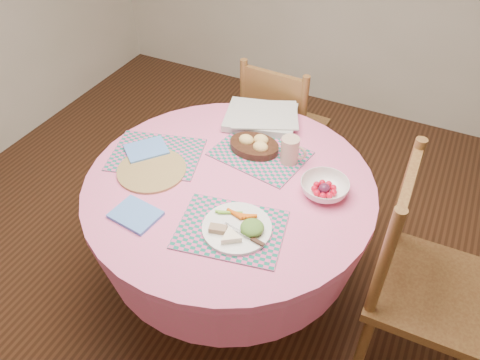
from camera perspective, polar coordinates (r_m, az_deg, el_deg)
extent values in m
plane|color=#331C0F|center=(2.54, -1.04, -12.91)|extent=(4.00, 4.00, 0.00)
cylinder|color=pink|center=(1.99, -1.29, -0.65)|extent=(1.24, 1.24, 0.04)
cone|color=pink|center=(2.11, -1.22, -4.07)|extent=(1.24, 1.24, 0.30)
cylinder|color=black|center=(2.37, -1.10, -9.82)|extent=(0.14, 0.14, 0.44)
cylinder|color=black|center=(2.52, -1.05, -12.51)|extent=(0.56, 0.56, 0.06)
cube|color=brown|center=(2.07, 22.40, -12.38)|extent=(0.47, 0.49, 0.04)
cylinder|color=brown|center=(2.41, 25.92, -13.50)|extent=(0.05, 0.05, 0.50)
cylinder|color=brown|center=(2.14, 14.75, -18.97)|extent=(0.05, 0.05, 0.50)
cylinder|color=brown|center=(2.38, 17.08, -11.09)|extent=(0.05, 0.05, 0.50)
cylinder|color=brown|center=(1.72, 17.05, -9.98)|extent=(0.05, 0.05, 0.55)
cylinder|color=brown|center=(2.00, 19.41, -1.67)|extent=(0.05, 0.05, 0.55)
cube|color=brown|center=(1.78, 19.07, -3.07)|extent=(0.04, 0.40, 0.27)
cube|color=brown|center=(2.83, 5.40, 6.26)|extent=(0.45, 0.43, 0.04)
cylinder|color=brown|center=(3.04, 9.49, 3.46)|extent=(0.04, 0.04, 0.44)
cylinder|color=brown|center=(3.14, 3.52, 5.44)|extent=(0.04, 0.04, 0.44)
cylinder|color=brown|center=(2.79, 6.93, -0.20)|extent=(0.04, 0.04, 0.44)
cylinder|color=brown|center=(2.91, 0.58, 2.07)|extent=(0.04, 0.04, 0.44)
cylinder|color=brown|center=(2.50, 7.61, 7.52)|extent=(0.04, 0.04, 0.49)
cylinder|color=brown|center=(2.62, 0.44, 9.70)|extent=(0.04, 0.04, 0.49)
cube|color=brown|center=(2.50, 4.05, 10.53)|extent=(0.35, 0.05, 0.24)
cube|color=#136B57|center=(1.78, -1.12, -6.04)|extent=(0.45, 0.37, 0.01)
cube|color=#136B57|center=(2.15, -10.15, 3.08)|extent=(0.47, 0.40, 0.01)
cube|color=#136B57|center=(2.12, 2.47, 3.24)|extent=(0.44, 0.36, 0.01)
cylinder|color=olive|center=(2.06, -10.71, 1.19)|extent=(0.30, 0.30, 0.01)
cube|color=#5384D7|center=(1.88, -12.61, -4.14)|extent=(0.20, 0.16, 0.01)
cube|color=#5384D7|center=(2.17, -11.34, 3.64)|extent=(0.22, 0.23, 0.01)
cylinder|color=white|center=(1.78, -0.38, -5.85)|extent=(0.27, 0.27, 0.01)
ellipsoid|color=#26521C|center=(1.73, 1.26, -6.15)|extent=(0.11, 0.11, 0.04)
cylinder|color=#FFEFCC|center=(1.73, -1.65, -6.74)|extent=(0.13, 0.13, 0.02)
cube|color=#89724F|center=(1.76, -2.79, -5.51)|extent=(0.07, 0.05, 0.02)
cube|color=silver|center=(1.74, -0.23, -6.47)|extent=(0.15, 0.04, 0.00)
cylinder|color=black|center=(2.13, 1.74, 4.13)|extent=(0.23, 0.23, 0.03)
ellipsoid|color=#EACB77|center=(2.12, 0.78, 5.18)|extent=(0.07, 0.06, 0.05)
ellipsoid|color=#EACB77|center=(2.13, 2.59, 5.18)|extent=(0.07, 0.06, 0.05)
ellipsoid|color=#EACB77|center=(2.08, 2.53, 4.31)|extent=(0.07, 0.06, 0.05)
cylinder|color=tan|center=(2.05, 6.10, 3.66)|extent=(0.08, 0.08, 0.12)
torus|color=tan|center=(2.04, 7.22, 3.32)|extent=(0.07, 0.01, 0.07)
imported|color=white|center=(1.94, 10.25, -0.96)|extent=(0.25, 0.25, 0.06)
sphere|color=red|center=(1.94, 11.34, -1.48)|extent=(0.03, 0.03, 0.03)
sphere|color=red|center=(1.96, 11.31, -0.94)|extent=(0.03, 0.03, 0.03)
sphere|color=red|center=(1.97, 10.77, -0.49)|extent=(0.03, 0.03, 0.03)
sphere|color=red|center=(1.97, 9.99, -0.35)|extent=(0.03, 0.03, 0.03)
sphere|color=red|center=(1.96, 9.31, -0.56)|extent=(0.03, 0.03, 0.03)
sphere|color=red|center=(1.94, 9.05, -1.05)|extent=(0.03, 0.03, 0.03)
sphere|color=red|center=(1.92, 9.34, -1.59)|extent=(0.03, 0.03, 0.03)
sphere|color=red|center=(1.91, 10.05, -1.92)|extent=(0.03, 0.03, 0.03)
sphere|color=red|center=(1.92, 10.84, -1.87)|extent=(0.03, 0.03, 0.03)
sphere|color=#4B1531|center=(1.94, 10.23, -1.07)|extent=(0.05, 0.05, 0.05)
cube|color=silver|center=(2.32, 2.55, 7.65)|extent=(0.40, 0.35, 0.03)
cube|color=silver|center=(2.31, 3.02, 7.97)|extent=(0.39, 0.36, 0.01)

